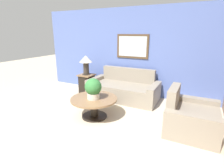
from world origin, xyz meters
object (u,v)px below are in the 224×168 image
couch_main (123,89)px  potted_plant_on_table (93,88)px  coffee_table (94,103)px  table_lamp (86,62)px  armchair (191,118)px  side_table (87,83)px

couch_main → potted_plant_on_table: size_ratio=4.33×
couch_main → potted_plant_on_table: 1.49m
coffee_table → table_lamp: table_lamp is taller
table_lamp → armchair: bearing=-17.8°
table_lamp → coffee_table: bearing=-49.9°
table_lamp → potted_plant_on_table: (1.16, -1.40, -0.30)m
table_lamp → side_table: bearing=0.0°
armchair → potted_plant_on_table: 2.08m
couch_main → side_table: size_ratio=3.35×
side_table → potted_plant_on_table: size_ratio=1.29×
couch_main → armchair: 2.14m
armchair → side_table: size_ratio=1.84×
armchair → potted_plant_on_table: size_ratio=2.38×
couch_main → coffee_table: 1.40m
potted_plant_on_table → armchair: bearing=11.0°
coffee_table → armchair: bearing=10.0°
armchair → coffee_table: armchair is taller
couch_main → armchair: same height
armchair → couch_main: bearing=61.2°
side_table → potted_plant_on_table: (1.16, -1.40, 0.40)m
side_table → coffee_table: bearing=-49.9°
couch_main → potted_plant_on_table: bearing=-94.8°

